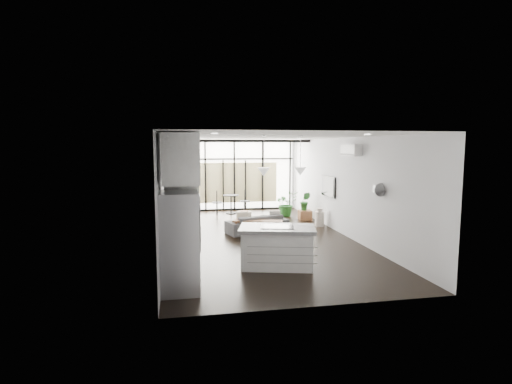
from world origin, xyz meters
name	(u,v)px	position (x,y,z in m)	size (l,w,h in m)	color
floor	(258,237)	(0.00, 0.00, 0.00)	(5.00, 10.00, 0.00)	black
ceiling	(258,137)	(0.00, 0.00, 2.80)	(5.00, 10.00, 0.00)	silver
wall_left	(166,190)	(-2.50, 0.00, 1.40)	(0.02, 10.00, 2.80)	silver
wall_right	(342,186)	(2.50, 0.00, 1.40)	(0.02, 10.00, 2.80)	silver
wall_back	(234,175)	(0.00, 5.00, 1.40)	(5.00, 0.02, 2.80)	silver
wall_front	(320,221)	(0.00, -5.00, 1.40)	(5.00, 0.02, 2.80)	silver
glazing	(234,175)	(0.00, 4.88, 1.40)	(5.00, 0.20, 2.80)	black
skylight	(237,140)	(0.00, 4.00, 2.77)	(4.70, 1.90, 0.06)	silver
neighbour_building	(234,183)	(0.00, 4.95, 1.10)	(3.50, 0.02, 1.60)	beige
island	(277,247)	(-0.14, -2.81, 0.43)	(1.58, 0.94, 0.86)	white
cooktop	(277,227)	(-0.14, -2.81, 0.87)	(0.69, 0.46, 0.01)	black
fridge	(179,242)	(-2.18, -3.85, 0.89)	(0.69, 0.86, 1.77)	#A6A6AB
appliance_column	(182,215)	(-2.11, -3.15, 1.24)	(0.64, 0.67, 2.47)	white
upper_cabinets	(181,158)	(-2.12, -3.50, 2.35)	(0.62, 1.75, 0.86)	white
pendant_left	(264,172)	(-0.40, -2.65, 2.02)	(0.26, 0.26, 0.18)	silver
pendant_right	(300,171)	(0.40, -2.65, 2.02)	(0.26, 0.26, 0.18)	silver
sofa	(257,221)	(0.09, 0.61, 0.36)	(1.83, 0.53, 0.71)	#4A4A4C
console_bench	(258,228)	(0.02, 0.13, 0.23)	(1.43, 0.36, 0.46)	brown
pouf	(244,217)	(-0.04, 2.16, 0.19)	(0.48, 0.48, 0.38)	beige
crate	(305,215)	(2.14, 2.35, 0.16)	(0.43, 0.43, 0.33)	brown
plant_tall	(286,206)	(1.70, 3.20, 0.36)	(0.82, 0.91, 0.71)	#225F21
plant_crate	(305,206)	(2.14, 2.35, 0.47)	(0.36, 0.65, 0.29)	#225F21
milk_can	(320,217)	(2.25, 1.17, 0.29)	(0.30, 0.30, 0.58)	silver
bistro_set	(231,205)	(-0.25, 4.06, 0.33)	(1.37, 0.55, 0.66)	black
tv	(328,186)	(2.46, 1.00, 1.30)	(0.05, 1.10, 0.65)	black
ac_unit	(351,150)	(2.38, -0.80, 2.45)	(0.22, 0.90, 0.30)	white
framed_art	(167,186)	(-2.47, -0.50, 1.55)	(0.04, 0.70, 0.90)	black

